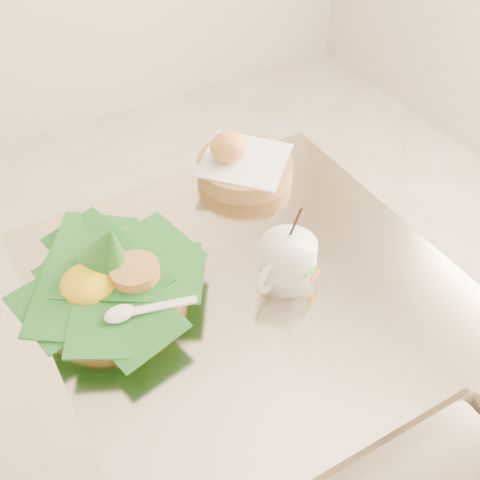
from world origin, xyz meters
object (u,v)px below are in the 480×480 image
bread_basket (242,164)px  coffee_mug (287,261)px  rice_basket (109,277)px  cafe_table (248,356)px

bread_basket → coffee_mug: size_ratio=1.45×
rice_basket → cafe_table: bearing=-23.6°
bread_basket → coffee_mug: 0.31m
cafe_table → coffee_mug: size_ratio=4.44×
rice_basket → coffee_mug: (0.28, -0.12, 0.00)m
rice_basket → coffee_mug: bearing=-23.2°
cafe_table → rice_basket: rice_basket is taller
cafe_table → coffee_mug: (0.06, -0.02, 0.27)m
cafe_table → coffee_mug: coffee_mug is taller
bread_basket → coffee_mug: coffee_mug is taller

